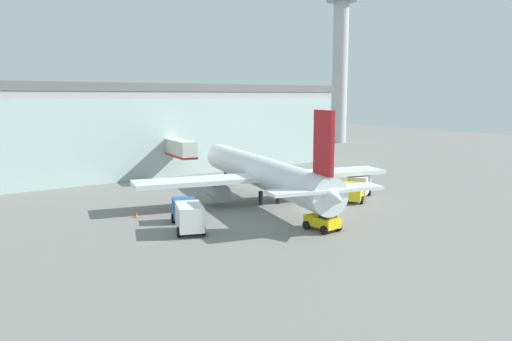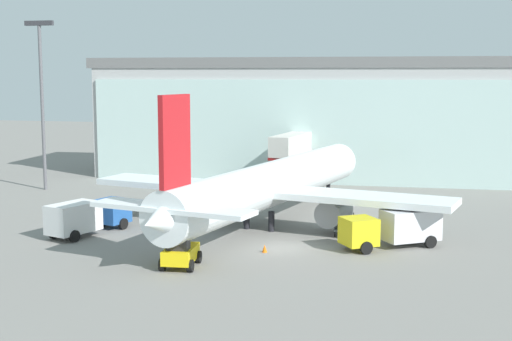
% 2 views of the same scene
% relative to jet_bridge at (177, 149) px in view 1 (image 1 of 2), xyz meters
% --- Properties ---
extents(ground, '(240.00, 240.00, 0.00)m').
position_rel_jet_bridge_xyz_m(ground, '(4.35, -27.31, -4.56)').
color(ground, gray).
extents(terminal_building, '(60.59, 17.41, 14.20)m').
position_rel_jet_bridge_xyz_m(terminal_building, '(4.35, 10.05, 2.55)').
color(terminal_building, '#AAAAAA').
rests_on(terminal_building, ground).
extents(jet_bridge, '(3.56, 11.44, 5.95)m').
position_rel_jet_bridge_xyz_m(jet_bridge, '(0.00, 0.00, 0.00)').
color(jet_bridge, beige).
rests_on(jet_bridge, ground).
extents(control_tower, '(8.17, 8.17, 40.80)m').
position_rel_jet_bridge_xyz_m(control_tower, '(60.95, 30.52, 20.32)').
color(control_tower, '#B8B8B8').
rests_on(control_tower, ground).
extents(airplane, '(30.52, 36.19, 11.08)m').
position_rel_jet_bridge_xyz_m(airplane, '(1.64, -20.03, -1.20)').
color(airplane, white).
rests_on(airplane, ground).
extents(catering_truck, '(4.44, 7.62, 2.65)m').
position_rel_jet_bridge_xyz_m(catering_truck, '(-11.37, -26.61, -3.09)').
color(catering_truck, '#2659A5').
rests_on(catering_truck, ground).
extents(fuel_truck, '(7.28, 5.91, 2.65)m').
position_rel_jet_bridge_xyz_m(fuel_truck, '(11.95, -25.19, -3.09)').
color(fuel_truck, yellow).
rests_on(fuel_truck, ground).
extents(baggage_cart, '(1.94, 2.98, 1.50)m').
position_rel_jet_bridge_xyz_m(baggage_cart, '(8.01, -21.79, -4.05)').
color(baggage_cart, slate).
rests_on(baggage_cart, ground).
extents(pushback_tug, '(2.42, 3.35, 2.30)m').
position_rel_jet_bridge_xyz_m(pushback_tug, '(-1.12, -33.88, -3.58)').
color(pushback_tug, yellow).
rests_on(pushback_tug, ground).
extents(safety_cone_nose, '(0.36, 0.36, 0.55)m').
position_rel_jet_bridge_xyz_m(safety_cone_nose, '(3.28, -28.83, -4.28)').
color(safety_cone_nose, orange).
rests_on(safety_cone_nose, ground).
extents(safety_cone_wingtip, '(0.36, 0.36, 0.55)m').
position_rel_jet_bridge_xyz_m(safety_cone_wingtip, '(-13.71, -19.47, -4.28)').
color(safety_cone_wingtip, orange).
rests_on(safety_cone_wingtip, ground).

